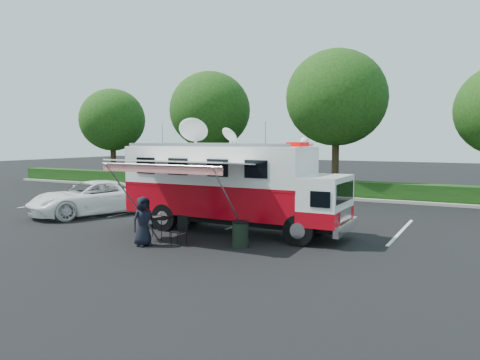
% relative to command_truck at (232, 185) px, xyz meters
% --- Properties ---
extents(ground_plane, '(120.00, 120.00, 0.00)m').
position_rel_command_truck_xyz_m(ground_plane, '(0.07, 0.00, -1.74)').
color(ground_plane, black).
rests_on(ground_plane, ground).
extents(back_border, '(60.00, 6.14, 8.87)m').
position_rel_command_truck_xyz_m(back_border, '(1.22, 12.90, 3.26)').
color(back_border, '#9E998E').
rests_on(back_border, ground_plane).
extents(stall_lines, '(24.12, 5.50, 0.01)m').
position_rel_command_truck_xyz_m(stall_lines, '(-0.43, 3.00, -1.74)').
color(stall_lines, silver).
rests_on(stall_lines, ground_plane).
extents(command_truck, '(8.47, 2.33, 4.07)m').
position_rel_command_truck_xyz_m(command_truck, '(0.00, 0.00, 0.00)').
color(command_truck, black).
rests_on(command_truck, ground_plane).
extents(awning, '(4.62, 2.41, 2.80)m').
position_rel_command_truck_xyz_m(awning, '(-0.76, -2.42, 0.87)').
color(awning, white).
rests_on(awning, ground_plane).
extents(white_suv, '(4.49, 6.11, 1.54)m').
position_rel_command_truck_xyz_m(white_suv, '(-7.57, 0.46, -1.74)').
color(white_suv, white).
rests_on(white_suv, ground_plane).
extents(person, '(0.75, 0.91, 1.60)m').
position_rel_command_truck_xyz_m(person, '(-1.40, -3.37, -1.74)').
color(person, black).
rests_on(person, ground_plane).
extents(folding_table, '(0.99, 0.76, 0.77)m').
position_rel_command_truck_xyz_m(folding_table, '(-1.66, -2.35, -1.02)').
color(folding_table, black).
rests_on(folding_table, ground_plane).
extents(folding_chair, '(0.51, 0.53, 0.94)m').
position_rel_command_truck_xyz_m(folding_chair, '(-0.46, -2.62, -1.19)').
color(folding_chair, black).
rests_on(folding_chair, ground_plane).
extents(trash_bin, '(0.56, 0.56, 0.84)m').
position_rel_command_truck_xyz_m(trash_bin, '(1.45, -2.07, -1.32)').
color(trash_bin, black).
rests_on(trash_bin, ground_plane).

